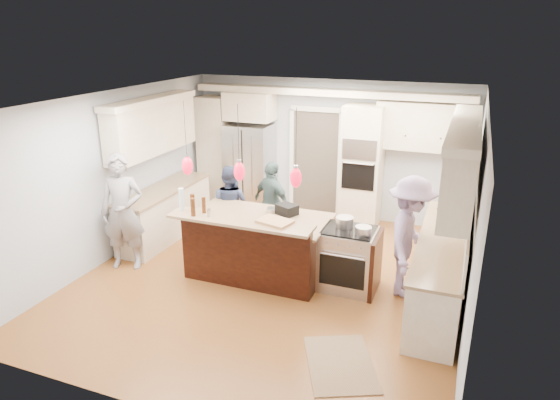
{
  "coord_description": "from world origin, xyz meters",
  "views": [
    {
      "loc": [
        2.57,
        -6.29,
        3.64
      ],
      "look_at": [
        0.0,
        0.35,
        1.15
      ],
      "focal_mm": 32.0,
      "sensor_mm": 36.0,
      "label": 1
    }
  ],
  "objects_px": {
    "refrigerator": "(250,168)",
    "person_bar_end": "(123,212)",
    "person_far_left": "(231,207)",
    "kitchen_island": "(258,245)",
    "island_range": "(350,259)"
  },
  "relations": [
    {
      "from": "kitchen_island",
      "to": "island_range",
      "type": "xyz_separation_m",
      "value": [
        1.41,
        0.08,
        -0.03
      ]
    },
    {
      "from": "person_far_left",
      "to": "refrigerator",
      "type": "bearing_deg",
      "value": -67.34
    },
    {
      "from": "refrigerator",
      "to": "person_bar_end",
      "type": "distance_m",
      "value": 3.18
    },
    {
      "from": "kitchen_island",
      "to": "person_bar_end",
      "type": "bearing_deg",
      "value": -165.71
    },
    {
      "from": "person_bar_end",
      "to": "island_range",
      "type": "bearing_deg",
      "value": -9.49
    },
    {
      "from": "refrigerator",
      "to": "island_range",
      "type": "relative_size",
      "value": 1.96
    },
    {
      "from": "kitchen_island",
      "to": "person_bar_end",
      "type": "relative_size",
      "value": 1.14
    },
    {
      "from": "refrigerator",
      "to": "person_far_left",
      "type": "bearing_deg",
      "value": -75.89
    },
    {
      "from": "person_bar_end",
      "to": "person_far_left",
      "type": "bearing_deg",
      "value": 28.0
    },
    {
      "from": "refrigerator",
      "to": "kitchen_island",
      "type": "distance_m",
      "value": 2.91
    },
    {
      "from": "kitchen_island",
      "to": "person_far_left",
      "type": "bearing_deg",
      "value": 137.61
    },
    {
      "from": "refrigerator",
      "to": "person_bar_end",
      "type": "relative_size",
      "value": 0.97
    },
    {
      "from": "refrigerator",
      "to": "island_range",
      "type": "bearing_deg",
      "value": -42.59
    },
    {
      "from": "kitchen_island",
      "to": "person_far_left",
      "type": "distance_m",
      "value": 1.18
    },
    {
      "from": "island_range",
      "to": "person_far_left",
      "type": "distance_m",
      "value": 2.38
    }
  ]
}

